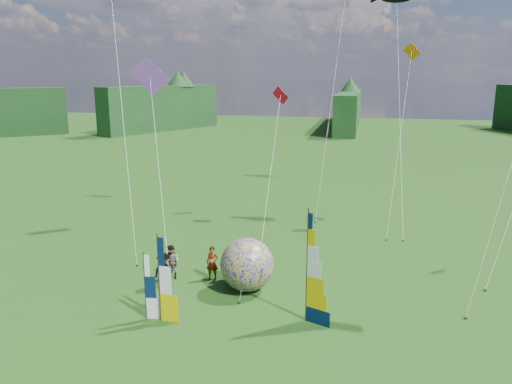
% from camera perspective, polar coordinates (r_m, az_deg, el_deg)
% --- Properties ---
extents(ground, '(220.00, 220.00, 0.00)m').
position_cam_1_polar(ground, '(21.51, 0.28, -17.05)').
color(ground, '#2E641E').
rests_on(ground, ground).
extents(treeline_ring, '(210.00, 210.00, 8.00)m').
position_cam_1_polar(treeline_ring, '(19.78, 0.30, -7.02)').
color(treeline_ring, '#1A3D19').
rests_on(treeline_ring, ground).
extents(feather_banner_main, '(1.30, 0.61, 5.08)m').
position_cam_1_polar(feather_banner_main, '(22.35, 5.84, -8.64)').
color(feather_banner_main, '#08193C').
rests_on(feather_banner_main, ground).
extents(side_banner_left, '(1.10, 0.16, 3.98)m').
position_cam_1_polar(side_banner_left, '(22.85, -11.02, -9.80)').
color(side_banner_left, '#D8BB00').
rests_on(side_banner_left, ground).
extents(side_banner_far, '(0.93, 0.21, 3.10)m').
position_cam_1_polar(side_banner_far, '(23.32, -12.57, -10.57)').
color(side_banner_far, white).
rests_on(side_banner_far, ground).
extents(bol_inflatable, '(3.52, 3.52, 2.75)m').
position_cam_1_polar(bol_inflatable, '(25.76, -1.04, -8.30)').
color(bol_inflatable, '#000E85').
rests_on(bol_inflatable, ground).
extents(spectator_a, '(0.69, 0.47, 1.84)m').
position_cam_1_polar(spectator_a, '(27.31, -5.00, -8.08)').
color(spectator_a, '#66594C').
rests_on(spectator_a, ground).
extents(spectator_b, '(1.01, 0.74, 1.87)m').
position_cam_1_polar(spectator_b, '(27.66, -9.61, -7.90)').
color(spectator_b, '#66594C').
rests_on(spectator_b, ground).
extents(spectator_c, '(0.96, 1.29, 1.88)m').
position_cam_1_polar(spectator_c, '(26.65, -10.51, -8.78)').
color(spectator_c, '#66594C').
rests_on(spectator_c, ground).
extents(spectator_d, '(1.08, 0.92, 1.74)m').
position_cam_1_polar(spectator_d, '(27.17, -2.77, -8.27)').
color(spectator_d, '#66594C').
rests_on(spectator_d, ground).
extents(camp_chair, '(0.68, 0.68, 1.12)m').
position_cam_1_polar(camp_chair, '(24.77, -10.44, -11.50)').
color(camp_chair, navy).
rests_on(camp_chair, ground).
extents(kite_whale, '(4.92, 13.83, 18.32)m').
position_cam_1_polar(kite_whale, '(38.30, 16.17, 10.29)').
color(kite_whale, black).
rests_on(kite_whale, ground).
extents(kite_rainbow_delta, '(12.96, 14.99, 13.01)m').
position_cam_1_polar(kite_rainbow_delta, '(33.57, -11.23, 5.63)').
color(kite_rainbow_delta, '#CD354C').
rests_on(kite_rainbow_delta, ground).
extents(small_kite_red, '(7.02, 11.70, 10.45)m').
position_cam_1_polar(small_kite_red, '(35.06, 1.81, 4.09)').
color(small_kite_red, red).
rests_on(small_kite_red, ground).
extents(small_kite_orange, '(5.03, 9.22, 13.53)m').
position_cam_1_polar(small_kite_orange, '(36.40, 16.14, 6.37)').
color(small_kite_orange, orange).
rests_on(small_kite_orange, ground).
extents(small_kite_pink, '(8.12, 10.01, 17.51)m').
position_cam_1_polar(small_kite_pink, '(31.76, -15.01, 9.09)').
color(small_kite_pink, '#D8224D').
rests_on(small_kite_pink, ground).
extents(small_kite_green, '(6.85, 12.79, 22.45)m').
position_cam_1_polar(small_kite_green, '(40.88, 9.03, 13.71)').
color(small_kite_green, green).
rests_on(small_kite_green, ground).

